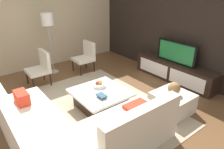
{
  "coord_description": "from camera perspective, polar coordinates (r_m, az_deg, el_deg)",
  "views": [
    {
      "loc": [
        2.98,
        -1.98,
        2.4
      ],
      "look_at": [
        -0.24,
        0.51,
        0.59
      ],
      "focal_mm": 33.14,
      "sensor_mm": 36.0,
      "label": 1
    }
  ],
  "objects": [
    {
      "name": "ottoman",
      "position": [
        4.36,
        16.24,
        -7.44
      ],
      "size": [
        0.7,
        0.7,
        0.4
      ],
      "primitive_type": "cube",
      "color": "beige",
      "rests_on": "ground"
    },
    {
      "name": "side_wall_left",
      "position": [
        6.63,
        -18.66,
        14.05
      ],
      "size": [
        0.12,
        5.2,
        2.8
      ],
      "primitive_type": "cube",
      "color": "#C6B28E",
      "rests_on": "ground"
    },
    {
      "name": "ground_plane",
      "position": [
        4.31,
        -3.47,
        -9.97
      ],
      "size": [
        14.0,
        14.0,
        0.0
      ],
      "primitive_type": "plane",
      "color": "brown"
    },
    {
      "name": "sectional_couch",
      "position": [
        3.43,
        -11.26,
        -14.79
      ],
      "size": [
        2.44,
        2.32,
        0.8
      ],
      "color": "beige",
      "rests_on": "ground"
    },
    {
      "name": "area_rug",
      "position": [
        4.38,
        -4.22,
        -9.33
      ],
      "size": [
        3.4,
        2.54,
        0.01
      ],
      "primitive_type": "cube",
      "color": "tan",
      "rests_on": "ground"
    },
    {
      "name": "decorative_ball",
      "position": [
        4.21,
        16.74,
        -3.67
      ],
      "size": [
        0.25,
        0.25,
        0.25
      ],
      "primitive_type": "sphere",
      "color": "#997247",
      "rests_on": "ottoman"
    },
    {
      "name": "television",
      "position": [
        5.54,
        17.29,
        5.85
      ],
      "size": [
        1.13,
        0.06,
        0.57
      ],
      "color": "black",
      "rests_on": "media_console"
    },
    {
      "name": "accent_chair_near",
      "position": [
        5.49,
        -19.06,
        2.21
      ],
      "size": [
        0.56,
        0.52,
        0.87
      ],
      "rotation": [
        0.0,
        0.0,
        0.12
      ],
      "color": "black",
      "rests_on": "ground"
    },
    {
      "name": "feature_wall_back",
      "position": [
        5.64,
        19.92,
        12.33
      ],
      "size": [
        6.4,
        0.12,
        2.8
      ],
      "primitive_type": "cube",
      "color": "black",
      "rests_on": "ground"
    },
    {
      "name": "floor_lamp",
      "position": [
        5.93,
        -17.3,
        13.4
      ],
      "size": [
        0.32,
        0.32,
        1.69
      ],
      "color": "#A5A5AA",
      "rests_on": "ground"
    },
    {
      "name": "accent_chair_far",
      "position": [
        6.06,
        -7.26,
        5.34
      ],
      "size": [
        0.54,
        0.53,
        0.87
      ],
      "rotation": [
        0.0,
        0.0,
        -0.2
      ],
      "color": "black",
      "rests_on": "ground"
    },
    {
      "name": "media_console",
      "position": [
        5.72,
        16.65,
        0.78
      ],
      "size": [
        2.28,
        0.44,
        0.5
      ],
      "color": "black",
      "rests_on": "ground"
    },
    {
      "name": "book_stack",
      "position": [
        4.0,
        -2.9,
        -5.91
      ],
      "size": [
        0.21,
        0.14,
        0.06
      ],
      "color": "#2D516B",
      "rests_on": "coffee_table"
    },
    {
      "name": "fruit_bowl",
      "position": [
        4.39,
        -3.55,
        -2.8
      ],
      "size": [
        0.28,
        0.28,
        0.14
      ],
      "color": "silver",
      "rests_on": "coffee_table"
    },
    {
      "name": "coffee_table",
      "position": [
        4.32,
        -3.19,
        -6.71
      ],
      "size": [
        1.05,
        1.04,
        0.38
      ],
      "color": "black",
      "rests_on": "ground"
    }
  ]
}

